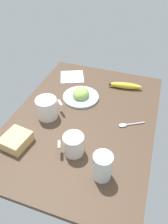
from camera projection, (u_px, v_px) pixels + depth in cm
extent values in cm
cube|color=#4C3828|center=(84.00, 118.00, 99.65)|extent=(90.00, 64.00, 2.00)
cylinder|color=silver|center=(81.00, 97.00, 109.52)|extent=(18.34, 18.34, 1.20)
ellipsoid|color=#99BF59|center=(81.00, 94.00, 108.18)|extent=(9.15, 8.24, 5.74)
cylinder|color=white|center=(47.00, 108.00, 96.40)|extent=(9.50, 9.50, 9.52)
cylinder|color=black|center=(46.00, 101.00, 93.60)|extent=(8.36, 8.36, 0.40)
cylinder|color=white|center=(60.00, 103.00, 98.26)|extent=(3.85, 3.89, 1.20)
cylinder|color=silver|center=(74.00, 145.00, 81.01)|extent=(7.99, 7.99, 8.50)
cylinder|color=brown|center=(73.00, 138.00, 78.55)|extent=(7.03, 7.03, 0.40)
cylinder|color=silver|center=(59.00, 145.00, 80.38)|extent=(3.77, 2.56, 1.20)
cube|color=#DBB77A|center=(17.00, 142.00, 86.32)|extent=(11.96, 11.04, 1.60)
cube|color=#D8B259|center=(16.00, 140.00, 85.40)|extent=(11.96, 11.04, 1.20)
cube|color=#DBB77A|center=(15.00, 138.00, 84.48)|extent=(11.96, 11.04, 1.60)
cylinder|color=silver|center=(102.00, 166.00, 72.34)|extent=(6.80, 6.80, 10.76)
cylinder|color=white|center=(102.00, 168.00, 73.00)|extent=(6.12, 6.12, 8.76)
ellipsoid|color=yellow|center=(126.00, 86.00, 115.25)|extent=(5.69, 17.79, 3.37)
cube|color=#4C3819|center=(110.00, 84.00, 116.47)|extent=(1.20, 1.20, 1.20)
ellipsoid|color=silver|center=(123.00, 125.00, 94.29)|extent=(3.86, 4.31, 0.80)
cylinder|color=silver|center=(136.00, 124.00, 95.14)|extent=(4.73, 7.64, 0.70)
cube|color=white|center=(72.00, 77.00, 124.97)|extent=(17.24, 17.24, 0.30)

